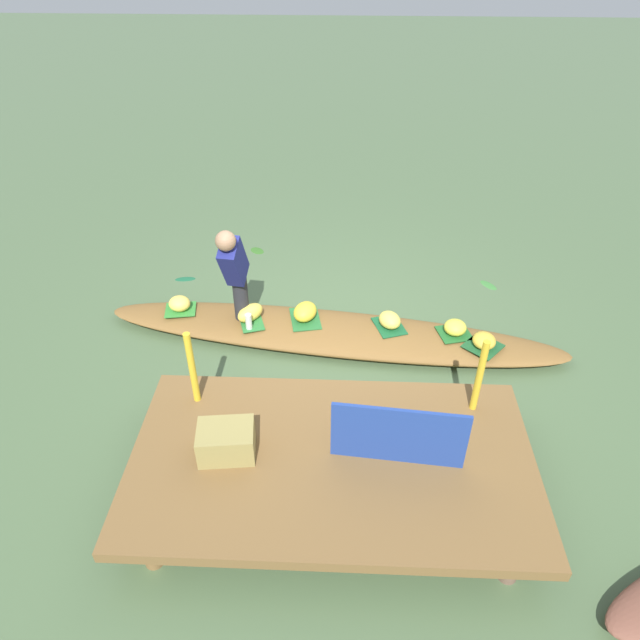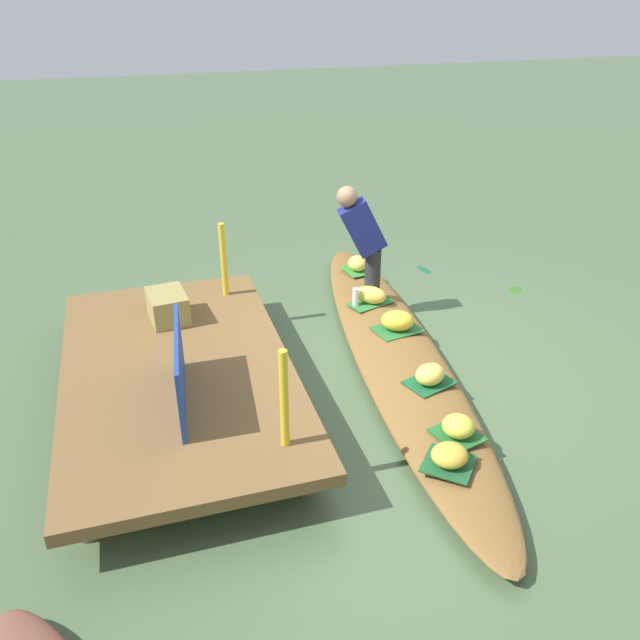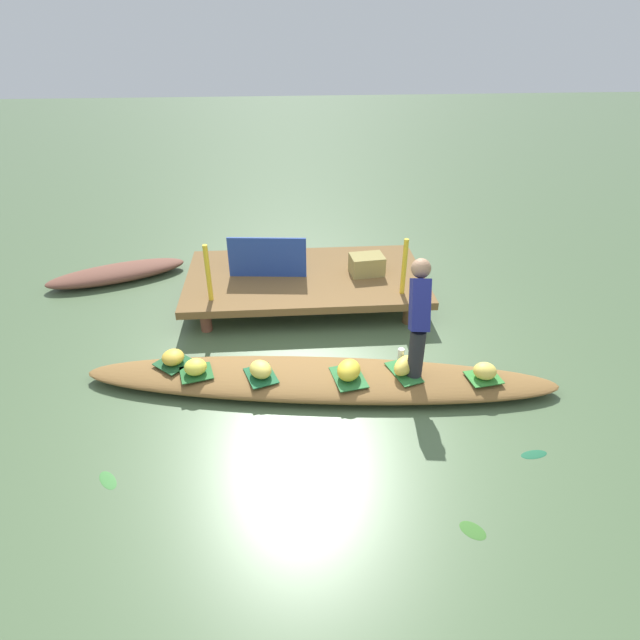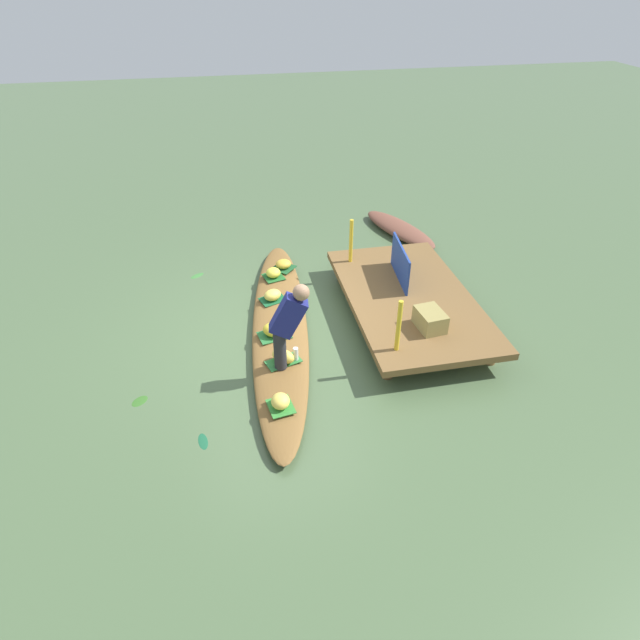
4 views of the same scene
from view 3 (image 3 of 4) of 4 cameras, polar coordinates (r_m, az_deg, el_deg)
canal_water at (r=5.73m, az=-0.03°, el=-7.15°), size 40.00×40.00×0.00m
dock_platform at (r=7.21m, az=-1.59°, el=4.49°), size 3.20×1.80×0.37m
vendor_boat at (r=5.67m, az=-0.03°, el=-6.41°), size 5.09×1.39×0.19m
moored_boat at (r=8.38m, az=-21.04°, el=4.74°), size 2.03×1.20×0.21m
leaf_mat_0 at (r=5.75m, az=-13.19°, el=-5.57°), size 0.39×0.38×0.01m
banana_bunch_0 at (r=5.70m, az=-13.28°, el=-4.95°), size 0.31×0.31×0.16m
leaf_mat_1 at (r=5.96m, az=-15.47°, el=-4.46°), size 0.47×0.47×0.01m
banana_bunch_1 at (r=5.92m, az=-15.57°, el=-3.89°), size 0.25×0.27×0.15m
leaf_mat_2 at (r=5.59m, az=-6.38°, el=-5.98°), size 0.39×0.45×0.01m
banana_bunch_2 at (r=5.55m, az=-6.43°, el=-5.31°), size 0.32×0.34×0.16m
leaf_mat_3 at (r=5.79m, az=17.22°, el=-5.93°), size 0.37×0.33×0.01m
banana_bunch_3 at (r=5.74m, az=17.35°, el=-5.27°), size 0.26×0.24×0.17m
leaf_mat_4 at (r=5.67m, az=9.04°, el=-5.59°), size 0.36×0.50×0.01m
banana_bunch_4 at (r=5.62m, az=9.11°, el=-4.87°), size 0.35×0.36×0.18m
leaf_mat_5 at (r=5.55m, az=3.10°, el=-6.18°), size 0.39×0.48×0.01m
banana_bunch_5 at (r=5.49m, az=3.12°, el=-5.41°), size 0.33×0.37×0.19m
vendor_person at (r=5.38m, az=10.62°, el=0.71°), size 0.24×0.51×1.20m
water_bottle at (r=5.75m, az=8.70°, el=-3.90°), size 0.07×0.07×0.19m
market_banner at (r=7.06m, az=-5.72°, el=6.74°), size 1.03×0.13×0.55m
railing_post_west at (r=6.54m, az=-11.98°, el=4.97°), size 0.06×0.06×0.73m
railing_post_east at (r=6.64m, az=9.07°, el=5.70°), size 0.06×0.06×0.73m
produce_crate at (r=7.19m, az=5.06°, el=5.97°), size 0.47×0.37×0.26m
drifting_plant_0 at (r=5.35m, az=22.08°, el=-13.27°), size 0.27×0.14×0.01m
drifting_plant_1 at (r=4.61m, az=16.15°, el=-20.94°), size 0.26×0.26×0.01m
drifting_plant_2 at (r=5.12m, az=-21.90°, el=-15.72°), size 0.24×0.27×0.01m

